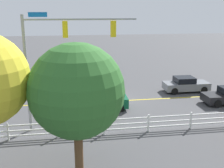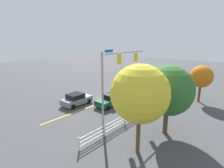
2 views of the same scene
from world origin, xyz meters
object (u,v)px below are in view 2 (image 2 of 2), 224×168
car_1 (154,85)px  tree_0 (201,77)px  car_0 (111,100)px  car_2 (128,84)px  tree_1 (140,94)px  car_3 (76,99)px  tree_2 (168,91)px

car_1 → tree_0: bearing=76.0°
car_0 → tree_0: 12.52m
car_1 → car_2: bearing=-59.0°
tree_0 → tree_1: bearing=-0.5°
tree_0 → car_2: bearing=-87.8°
car_3 → tree_1: 12.73m
car_0 → car_2: bearing=-156.4°
car_0 → tree_1: size_ratio=0.64×
car_1 → tree_2: size_ratio=0.72×
car_0 → car_2: 9.23m
car_2 → tree_0: bearing=-87.5°
car_2 → tree_1: tree_1 is taller
car_0 → car_1: car_0 is taller
tree_2 → car_1: bearing=-148.0°
car_1 → tree_2: bearing=31.5°
car_0 → tree_1: 10.89m
tree_2 → car_2: bearing=-131.6°
car_3 → car_0: bearing=-52.2°
tree_1 → tree_2: bearing=175.9°
car_1 → car_2: car_2 is taller
tree_1 → car_1: bearing=-155.5°
car_3 → tree_0: 17.00m
tree_1 → car_2: bearing=-141.7°
car_0 → car_3: car_3 is taller
car_1 → tree_1: (17.00, 7.76, 4.01)m
car_3 → car_1: bearing=-17.2°
car_0 → tree_0: tree_0 is taller
car_0 → car_1: bearing=179.8°
tree_0 → tree_2: (11.00, 0.17, 0.52)m
car_1 → tree_2: tree_2 is taller
tree_0 → tree_1: tree_1 is taller
car_3 → tree_1: size_ratio=0.59×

